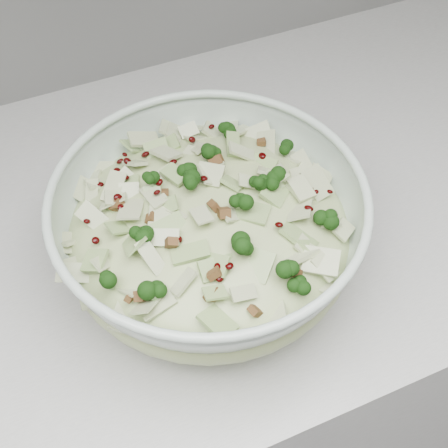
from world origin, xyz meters
The scene contains 3 objects.
counter centered at (0.00, 1.70, 0.45)m, with size 3.60×0.60×0.90m, color beige.
mixing_bowl centered at (-0.33, 1.60, 0.97)m, with size 0.32×0.32×0.13m.
salad centered at (-0.33, 1.60, 0.99)m, with size 0.39×0.39×0.13m.
Camera 1 is at (-0.48, 1.23, 1.46)m, focal length 50.00 mm.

